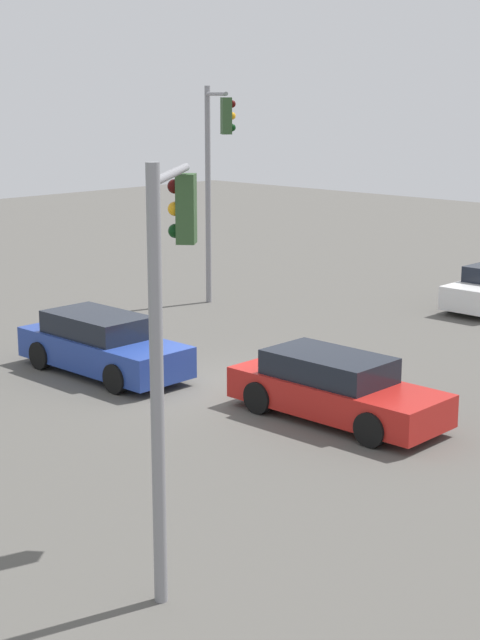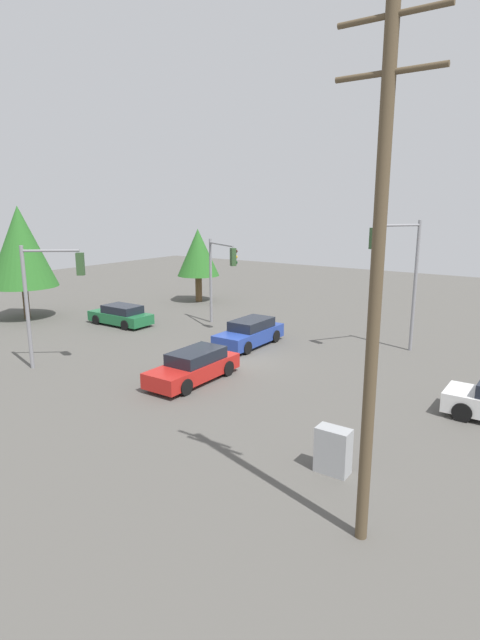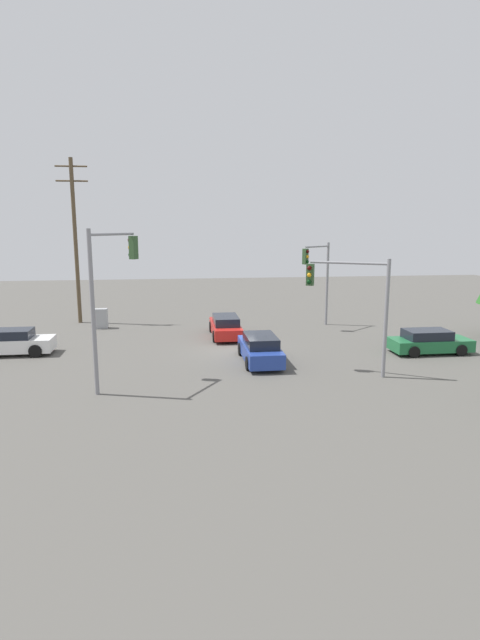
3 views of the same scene
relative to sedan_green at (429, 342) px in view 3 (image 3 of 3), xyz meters
The scene contains 10 objects.
ground_plane 11.00m from the sedan_green, 10.35° to the right, with size 80.00×80.00×0.00m, color #54514C.
sedan_green is the anchor object (origin of this frame).
sedan_white 23.25m from the sedan_green, ahead, with size 4.07×1.84×1.43m.
sedan_red 12.35m from the sedan_green, 27.32° to the right, with size 1.87×4.80×1.40m.
sedan_blue 9.81m from the sedan_green, ahead, with size 1.90×4.76×1.48m.
traffic_signal_main 9.66m from the sedan_green, 62.47° to the right, with size 2.38×1.95×5.91m.
traffic_signal_cross 17.86m from the sedan_green, 12.90° to the left, with size 1.86×2.67×6.98m.
traffic_signal_aux 7.38m from the sedan_green, 29.04° to the left, with size 3.47×2.17×5.61m.
utility_pole_tall 24.89m from the sedan_green, 29.12° to the right, with size 2.20×0.28×11.78m.
electrical_cabinet 21.59m from the sedan_green, 26.01° to the right, with size 1.00×0.56×1.39m, color #9EA0A3.
Camera 3 is at (3.30, 27.73, 7.10)m, focal length 28.00 mm.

